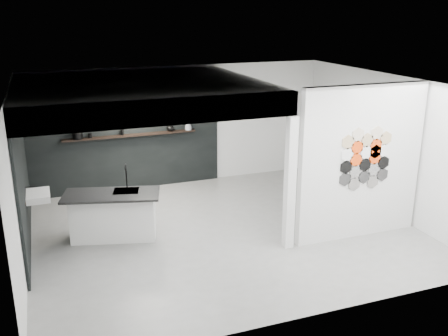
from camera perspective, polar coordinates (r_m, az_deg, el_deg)
floor at (r=9.54m, az=0.06°, el=-7.20°), size 7.00×6.00×0.01m
partition_panel at (r=9.21m, az=15.38°, el=0.56°), size 2.45×0.15×2.80m
bay_clad_back at (r=11.57m, az=-11.15°, el=3.16°), size 4.40×0.04×2.35m
bay_clad_left at (r=9.56m, az=-22.06°, el=-0.90°), size 0.04×4.00×2.35m
bulkhead at (r=9.39m, az=-9.64°, el=8.49°), size 4.40×4.00×0.40m
corner_column at (r=8.56m, az=7.55°, el=-1.81°), size 0.16×0.16×2.35m
fascia_beam at (r=7.54m, az=-6.84°, el=6.39°), size 4.40×0.16×0.40m
wall_basin at (r=9.47m, az=-20.47°, el=-2.99°), size 0.40×0.60×0.12m
display_shelf at (r=11.46m, az=-10.61°, el=3.69°), size 3.00×0.15×0.04m
kitchen_island at (r=9.29m, az=-12.53°, el=-5.23°), size 1.83×1.16×1.36m
stockpot at (r=11.31m, az=-16.40°, el=3.65°), size 0.27×0.27×0.18m
kettle at (r=11.62m, az=-6.16°, el=4.55°), size 0.21×0.21×0.14m
glass_bowl at (r=11.73m, az=-4.11°, el=4.64°), size 0.17×0.17×0.11m
glass_vase at (r=11.72m, az=-4.11°, el=4.75°), size 0.11×0.11×0.15m
bottle_dark at (r=11.41m, az=-11.57°, el=4.12°), size 0.07×0.07×0.17m
utensil_cup at (r=11.34m, az=-15.07°, el=3.60°), size 0.10×0.10×0.10m
hex_tile_cluster at (r=9.13m, az=15.92°, el=1.06°), size 1.04×0.02×1.16m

